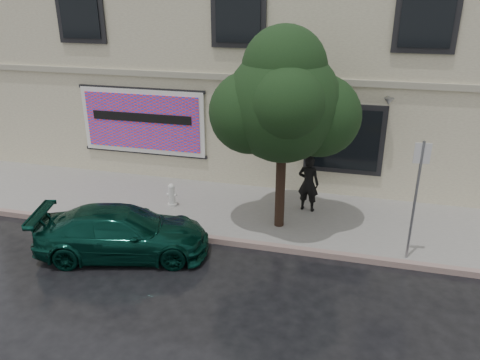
% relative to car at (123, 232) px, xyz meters
% --- Properties ---
extents(ground, '(90.00, 90.00, 0.00)m').
position_rel_car_xyz_m(ground, '(1.71, -0.42, -0.60)').
color(ground, black).
rests_on(ground, ground).
extents(sidewalk, '(20.00, 3.50, 0.15)m').
position_rel_car_xyz_m(sidewalk, '(1.71, 2.83, -0.52)').
color(sidewalk, gray).
rests_on(sidewalk, ground).
extents(curb, '(20.00, 0.18, 0.16)m').
position_rel_car_xyz_m(curb, '(1.71, 1.08, -0.52)').
color(curb, slate).
rests_on(curb, ground).
extents(building, '(20.00, 8.12, 7.00)m').
position_rel_car_xyz_m(building, '(1.71, 8.58, 2.90)').
color(building, beige).
rests_on(building, ground).
extents(billboard, '(4.30, 0.16, 2.20)m').
position_rel_car_xyz_m(billboard, '(-1.49, 4.50, 1.45)').
color(billboard, white).
rests_on(billboard, ground).
extents(car, '(4.43, 2.78, 1.20)m').
position_rel_car_xyz_m(car, '(0.00, 0.00, 0.00)').
color(car, '#083127').
rests_on(car, ground).
extents(pedestrian, '(0.65, 0.48, 1.63)m').
position_rel_car_xyz_m(pedestrian, '(4.06, 3.28, 0.37)').
color(pedestrian, black).
rests_on(pedestrian, sidewalk).
extents(umbrella, '(1.12, 1.12, 0.70)m').
position_rel_car_xyz_m(umbrella, '(4.06, 3.28, 1.54)').
color(umbrella, black).
rests_on(umbrella, pedestrian).
extents(street_tree, '(2.83, 2.83, 4.69)m').
position_rel_car_xyz_m(street_tree, '(3.45, 2.15, 2.82)').
color(street_tree, black).
rests_on(street_tree, sidewalk).
extents(fire_hydrant, '(0.28, 0.26, 0.69)m').
position_rel_car_xyz_m(fire_hydrant, '(0.21, 2.58, -0.11)').
color(fire_hydrant, silver).
rests_on(fire_hydrant, sidewalk).
extents(sign_pole, '(0.35, 0.06, 2.88)m').
position_rel_car_xyz_m(sign_pole, '(6.65, 1.28, 1.26)').
color(sign_pole, gray).
rests_on(sign_pole, sidewalk).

